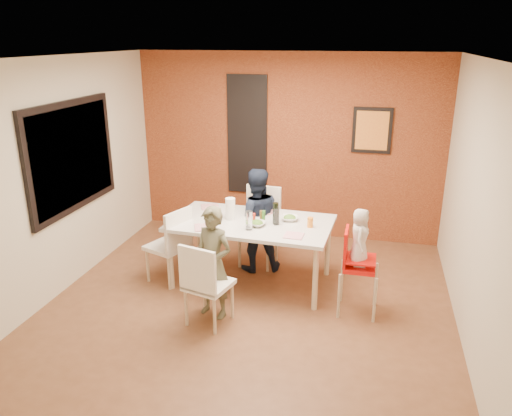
% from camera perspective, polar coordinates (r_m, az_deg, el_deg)
% --- Properties ---
extents(ground, '(4.50, 4.50, 0.00)m').
position_cam_1_polar(ground, '(5.83, -0.71, -10.75)').
color(ground, brown).
rests_on(ground, ground).
extents(ceiling, '(4.50, 4.50, 0.02)m').
position_cam_1_polar(ceiling, '(5.06, -0.84, 16.82)').
color(ceiling, white).
rests_on(ceiling, wall_back).
extents(wall_back, '(4.50, 0.02, 2.70)m').
position_cam_1_polar(wall_back, '(7.42, 3.60, 7.01)').
color(wall_back, beige).
rests_on(wall_back, ground).
extents(wall_front, '(4.50, 0.02, 2.70)m').
position_cam_1_polar(wall_front, '(3.32, -10.63, -9.18)').
color(wall_front, beige).
rests_on(wall_front, ground).
extents(wall_left, '(0.02, 4.50, 2.70)m').
position_cam_1_polar(wall_left, '(6.22, -21.31, 3.34)').
color(wall_left, beige).
rests_on(wall_left, ground).
extents(wall_right, '(0.02, 4.50, 2.70)m').
position_cam_1_polar(wall_right, '(5.23, 23.87, 0.14)').
color(wall_right, beige).
rests_on(wall_right, ground).
extents(brick_accent_wall, '(4.50, 0.02, 2.70)m').
position_cam_1_polar(brick_accent_wall, '(7.40, 3.57, 6.97)').
color(brick_accent_wall, maroon).
rests_on(brick_accent_wall, ground).
extents(picture_window_frame, '(0.05, 1.70, 1.30)m').
position_cam_1_polar(picture_window_frame, '(6.32, -20.29, 5.57)').
color(picture_window_frame, black).
rests_on(picture_window_frame, wall_left).
extents(picture_window_pane, '(0.02, 1.55, 1.15)m').
position_cam_1_polar(picture_window_pane, '(6.31, -20.18, 5.56)').
color(picture_window_pane, black).
rests_on(picture_window_pane, wall_left).
extents(glassblock_strip, '(0.55, 0.03, 1.70)m').
position_cam_1_polar(glassblock_strip, '(7.48, -1.00, 8.32)').
color(glassblock_strip, silver).
rests_on(glassblock_strip, wall_back).
extents(glassblock_surround, '(0.60, 0.03, 1.76)m').
position_cam_1_polar(glassblock_surround, '(7.48, -1.01, 8.31)').
color(glassblock_surround, black).
rests_on(glassblock_surround, wall_back).
extents(art_print_frame, '(0.54, 0.03, 0.64)m').
position_cam_1_polar(art_print_frame, '(7.21, 13.12, 8.63)').
color(art_print_frame, black).
rests_on(art_print_frame, wall_back).
extents(art_print_canvas, '(0.44, 0.01, 0.54)m').
position_cam_1_polar(art_print_canvas, '(7.20, 13.11, 8.61)').
color(art_print_canvas, gold).
rests_on(art_print_canvas, wall_back).
extents(dining_table, '(1.96, 1.15, 0.80)m').
position_cam_1_polar(dining_table, '(6.00, -0.55, -2.17)').
color(dining_table, silver).
rests_on(dining_table, ground).
extents(chair_near, '(0.52, 0.52, 0.93)m').
position_cam_1_polar(chair_near, '(5.19, -5.95, -8.32)').
color(chair_near, white).
rests_on(chair_near, ground).
extents(chair_far, '(0.52, 0.52, 1.03)m').
position_cam_1_polar(chair_far, '(6.62, 0.53, -1.49)').
color(chair_far, white).
rests_on(chair_far, ground).
extents(chair_left, '(0.57, 0.57, 0.96)m').
position_cam_1_polar(chair_left, '(6.14, -9.54, -3.83)').
color(chair_left, white).
rests_on(chair_left, ground).
extents(high_chair, '(0.41, 0.41, 0.96)m').
position_cam_1_polar(high_chair, '(5.51, 11.29, -6.22)').
color(high_chair, red).
rests_on(high_chair, ground).
extents(child_near, '(0.52, 0.41, 1.24)m').
position_cam_1_polar(child_near, '(5.35, -4.92, -6.25)').
color(child_near, '#51503A').
rests_on(child_near, ground).
extents(child_far, '(0.80, 0.71, 1.35)m').
position_cam_1_polar(child_far, '(6.35, -0.06, -1.39)').
color(child_far, black).
rests_on(child_far, ground).
extents(toddler, '(0.21, 0.31, 0.63)m').
position_cam_1_polar(toddler, '(5.39, 11.77, -3.29)').
color(toddler, beige).
rests_on(toddler, high_chair).
extents(plate_near_left, '(0.32, 0.32, 0.01)m').
position_cam_1_polar(plate_near_left, '(5.80, -5.81, -2.21)').
color(plate_near_left, white).
rests_on(plate_near_left, dining_table).
extents(plate_far_mid, '(0.28, 0.28, 0.01)m').
position_cam_1_polar(plate_far_mid, '(6.31, 1.17, -0.33)').
color(plate_far_mid, white).
rests_on(plate_far_mid, dining_table).
extents(plate_near_right, '(0.22, 0.22, 0.01)m').
position_cam_1_polar(plate_near_right, '(5.56, 4.33, -3.16)').
color(plate_near_right, white).
rests_on(plate_near_right, dining_table).
extents(plate_far_left, '(0.30, 0.30, 0.01)m').
position_cam_1_polar(plate_far_left, '(6.49, -5.27, 0.14)').
color(plate_far_left, silver).
rests_on(plate_far_left, dining_table).
extents(salad_bowl_a, '(0.24, 0.24, 0.05)m').
position_cam_1_polar(salad_bowl_a, '(5.83, 0.10, -1.81)').
color(salad_bowl_a, silver).
rests_on(salad_bowl_a, dining_table).
extents(salad_bowl_b, '(0.23, 0.23, 0.05)m').
position_cam_1_polar(salad_bowl_b, '(6.01, 3.87, -1.19)').
color(salad_bowl_b, white).
rests_on(salad_bowl_b, dining_table).
extents(wine_bottle, '(0.07, 0.07, 0.26)m').
position_cam_1_polar(wine_bottle, '(5.87, 2.25, -0.60)').
color(wine_bottle, black).
rests_on(wine_bottle, dining_table).
extents(wine_glass_a, '(0.08, 0.08, 0.22)m').
position_cam_1_polar(wine_glass_a, '(5.68, -0.81, -1.44)').
color(wine_glass_a, white).
rests_on(wine_glass_a, dining_table).
extents(wine_glass_b, '(0.07, 0.07, 0.20)m').
position_cam_1_polar(wine_glass_b, '(5.84, 2.34, -1.00)').
color(wine_glass_b, white).
rests_on(wine_glass_b, dining_table).
extents(paper_towel_roll, '(0.12, 0.12, 0.26)m').
position_cam_1_polar(paper_towel_roll, '(6.01, -2.95, -0.09)').
color(paper_towel_roll, white).
rests_on(paper_towel_roll, dining_table).
extents(condiment_red, '(0.03, 0.03, 0.12)m').
position_cam_1_polar(condiment_red, '(5.89, -0.23, -1.19)').
color(condiment_red, red).
rests_on(condiment_red, dining_table).
extents(condiment_green, '(0.04, 0.04, 0.15)m').
position_cam_1_polar(condiment_green, '(5.89, 0.87, -1.03)').
color(condiment_green, '#327326').
rests_on(condiment_green, dining_table).
extents(condiment_brown, '(0.04, 0.04, 0.14)m').
position_cam_1_polar(condiment_brown, '(5.92, 0.60, -0.97)').
color(condiment_brown, brown).
rests_on(condiment_brown, dining_table).
extents(sippy_cup, '(0.07, 0.07, 0.12)m').
position_cam_1_polar(sippy_cup, '(5.81, 6.21, -1.63)').
color(sippy_cup, orange).
rests_on(sippy_cup, dining_table).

